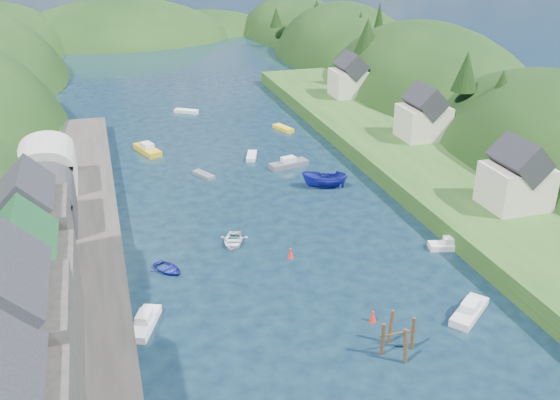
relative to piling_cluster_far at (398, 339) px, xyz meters
name	(u,v)px	position (x,y,z in m)	size (l,w,h in m)	color
ground	(238,166)	(-3.04, 46.35, -1.34)	(600.00, 600.00, 0.00)	black
hillside_right	(424,136)	(41.96, 71.35, -8.76)	(36.00, 245.56, 48.00)	black
far_hills	(158,67)	(-1.83, 170.36, -12.15)	(103.00, 68.00, 44.00)	black
hill_trees	(217,72)	(-2.94, 60.59, 9.74)	(91.18, 148.55, 12.48)	black
quay_left	(63,291)	(-27.04, 16.35, -0.34)	(12.00, 110.00, 2.00)	#2D2B28
quayside_buildings	(18,321)	(-29.04, 2.74, 5.74)	(8.00, 35.84, 12.90)	#2D2B28
boat_sheds	(44,179)	(-29.04, 35.35, 3.93)	(7.00, 21.00, 7.50)	#2D2D30
terrace_right	(423,165)	(21.96, 36.35, -0.14)	(16.00, 120.00, 2.40)	#234719
right_bank_cottages	(417,116)	(24.96, 44.69, 4.50)	(9.00, 59.24, 8.41)	beige
piling_cluster_far	(398,339)	(0.00, 0.00, 0.00)	(3.34, 3.10, 3.82)	#382314
channel_buoy_near	(373,317)	(-0.10, 4.65, -0.87)	(0.70, 0.70, 1.10)	red
channel_buoy_far	(291,253)	(-3.70, 18.08, -0.87)	(0.70, 0.70, 1.10)	red
moored_boats	(282,241)	(-3.82, 20.83, -0.71)	(38.67, 98.92, 2.38)	navy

